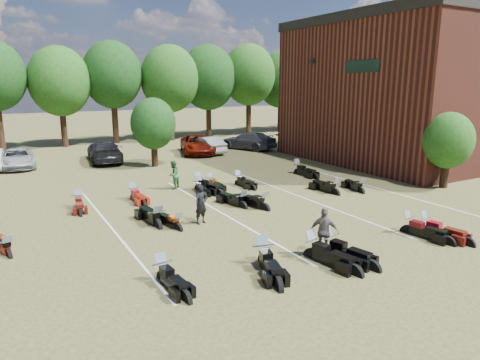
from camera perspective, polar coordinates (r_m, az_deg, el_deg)
ground at (r=19.32m, az=9.58°, el=-5.32°), size 160.00×160.00×0.00m
car_2 at (r=34.40m, az=-27.56°, el=2.57°), size 2.36×4.92×1.35m
car_3 at (r=34.37m, az=-17.61°, el=3.65°), size 2.83×5.76×1.61m
car_4 at (r=35.50m, az=-18.15°, el=3.68°), size 1.77×4.05×1.36m
car_5 at (r=36.90m, az=-4.42°, el=4.69°), size 1.74×4.48×1.45m
car_6 at (r=36.83m, az=-5.66°, el=4.74°), size 4.14×6.14×1.56m
car_7 at (r=39.03m, az=1.11°, el=5.26°), size 4.19×5.82×1.57m
person_black at (r=18.47m, az=-5.23°, el=-3.21°), size 0.73×0.59×1.74m
person_green at (r=24.68m, az=-8.87°, el=0.69°), size 1.01×0.99×1.64m
person_grey at (r=15.42m, az=11.16°, el=-6.76°), size 1.01×1.00×1.72m
motorcycle_1 at (r=13.79m, az=-10.27°, el=-13.04°), size 0.88×2.21×1.20m
motorcycle_2 at (r=14.70m, az=3.03°, el=-11.15°), size 1.48×2.58×1.37m
motorcycle_3 at (r=15.75m, az=11.80°, el=-9.71°), size 1.25×2.51×1.34m
motorcycle_4 at (r=15.38m, az=9.60°, el=-10.19°), size 1.20×2.56×1.37m
motorcycle_5 at (r=18.81m, az=21.46°, el=-6.58°), size 1.08×2.38×1.28m
motorcycle_6 at (r=18.98m, az=23.38°, el=-6.58°), size 1.11×2.41×1.29m
motorcycle_7 at (r=17.31m, az=-28.44°, el=-8.96°), size 1.08×2.14×1.14m
motorcycle_8 at (r=18.03m, az=-8.24°, el=-6.61°), size 1.05×2.10×1.12m
motorcycle_9 at (r=18.49m, az=-10.90°, el=-6.22°), size 0.95×2.55×1.40m
motorcycle_10 at (r=20.59m, az=3.22°, el=-4.01°), size 1.43×2.56×1.36m
motorcycle_11 at (r=20.88m, az=0.32°, el=-3.74°), size 1.18×2.38×1.27m
motorcycle_12 at (r=23.91m, az=12.54°, el=-1.90°), size 0.92×2.45×1.34m
motorcycle_13 at (r=24.63m, az=15.82°, el=-1.65°), size 1.06×2.23×1.19m
motorcycle_14 at (r=22.53m, az=-20.71°, el=-3.35°), size 0.90×2.19×1.19m
motorcycle_15 at (r=23.15m, az=-14.01°, el=-2.46°), size 0.80×2.20×1.21m
motorcycle_16 at (r=24.21m, az=-5.50°, el=-1.46°), size 1.12×2.25×1.20m
motorcycle_17 at (r=25.12m, az=-3.94°, el=-0.90°), size 0.64×2.00×1.11m
motorcycle_18 at (r=24.47m, az=-5.45°, el=-1.30°), size 1.36×2.59×1.38m
motorcycle_19 at (r=25.56m, az=-0.23°, el=-0.62°), size 0.81×2.17×1.19m
motorcycle_20 at (r=28.82m, az=7.68°, el=0.81°), size 0.84×2.49×1.38m
brick_building at (r=40.90m, az=26.43°, el=10.73°), size 25.40×15.20×10.70m
tree_line at (r=44.46m, az=-16.06°, el=12.86°), size 56.00×6.00×9.79m
young_tree_near_building at (r=27.08m, az=26.02°, el=4.76°), size 2.80×2.80×4.16m
young_tree_midfield at (r=31.33m, az=-11.50°, el=7.37°), size 3.20×3.20×4.70m
parking_lines at (r=20.14m, az=-2.53°, el=-4.37°), size 20.10×14.00×0.01m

